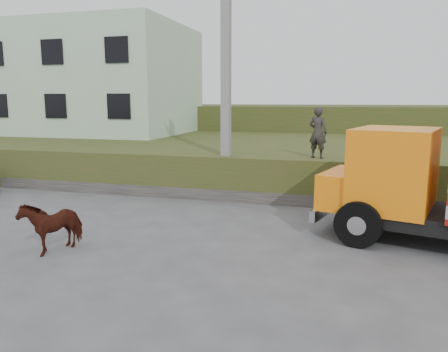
% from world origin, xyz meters
% --- Properties ---
extents(ground, '(120.00, 120.00, 0.00)m').
position_xyz_m(ground, '(0.00, 0.00, 0.00)').
color(ground, '#474749').
rests_on(ground, ground).
extents(embankment, '(40.00, 12.00, 1.50)m').
position_xyz_m(embankment, '(0.00, 10.00, 0.75)').
color(embankment, '#2F4918').
rests_on(embankment, ground).
extents(embankment_far, '(40.00, 12.00, 3.00)m').
position_xyz_m(embankment_far, '(0.00, 22.00, 1.50)').
color(embankment_far, '#2F4918').
rests_on(embankment_far, ground).
extents(retaining_strip, '(16.00, 0.50, 0.40)m').
position_xyz_m(retaining_strip, '(-2.00, 4.20, 0.20)').
color(retaining_strip, '#595651').
rests_on(retaining_strip, ground).
extents(building, '(10.00, 8.00, 6.00)m').
position_xyz_m(building, '(-11.00, 13.00, 4.50)').
color(building, beige).
rests_on(building, embankment).
extents(utility_pole, '(1.20, 0.30, 8.00)m').
position_xyz_m(utility_pole, '(-1.00, 4.60, 4.08)').
color(utility_pole, gray).
rests_on(utility_pole, ground).
extents(cow, '(1.02, 1.53, 1.19)m').
position_xyz_m(cow, '(-3.39, -1.65, 0.59)').
color(cow, black).
rests_on(cow, ground).
extents(pedestrian, '(0.72, 0.59, 1.70)m').
position_xyz_m(pedestrian, '(2.08, 4.80, 2.35)').
color(pedestrian, '#32302D').
rests_on(pedestrian, embankment).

